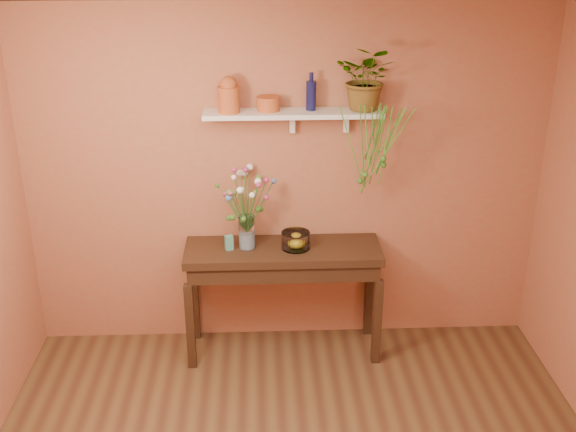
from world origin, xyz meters
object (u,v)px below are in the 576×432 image
glass_vase (247,234)px  bouquet (245,191)px  sideboard (283,263)px  terracotta_jug (229,95)px  glass_bowl (296,241)px  blue_bottle (311,95)px  spider_plant (368,78)px

glass_vase → bouquet: size_ratio=0.53×
sideboard → glass_vase: glass_vase is taller
terracotta_jug → glass_bowl: terracotta_jug is taller
blue_bottle → bouquet: 0.86m
terracotta_jug → glass_vase: bearing=-40.9°
blue_bottle → glass_bowl: (-0.12, -0.17, -1.08)m
bouquet → glass_bowl: size_ratio=2.25×
blue_bottle → glass_bowl: size_ratio=1.26×
sideboard → glass_vase: size_ratio=5.79×
glass_bowl → spider_plant: bearing=16.4°
spider_plant → glass_bowl: size_ratio=2.13×
sideboard → spider_plant: (0.61, 0.14, 1.39)m
blue_bottle → glass_vase: size_ratio=1.06×
terracotta_jug → glass_bowl: size_ratio=1.21×
blue_bottle → glass_vase: blue_bottle is taller
terracotta_jug → blue_bottle: blue_bottle is taller
sideboard → bouquet: bouquet is taller
bouquet → glass_bowl: (0.37, -0.05, -0.39)m
bouquet → sideboard: bearing=-8.7°
sideboard → spider_plant: size_ratio=3.23×
glass_bowl → sideboard: bearing=173.5°
glass_vase → glass_bowl: 0.37m
bouquet → glass_vase: bearing=-83.5°
glass_bowl → terracotta_jug: bearing=166.0°
sideboard → blue_bottle: (0.21, 0.16, 1.27)m
terracotta_jug → blue_bottle: (0.59, 0.05, -0.01)m
terracotta_jug → sideboard: bearing=-15.8°
terracotta_jug → spider_plant: 1.00m
glass_bowl → bouquet: bearing=171.9°
sideboard → bouquet: (-0.28, 0.04, 0.58)m
terracotta_jug → spider_plant: spider_plant is taller
sideboard → spider_plant: spider_plant is taller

